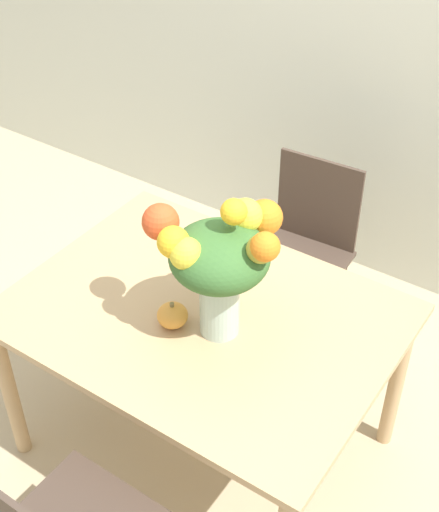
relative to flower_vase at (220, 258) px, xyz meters
name	(u,v)px	position (x,y,z in m)	size (l,w,h in m)	color
ground_plane	(205,443)	(-0.10, 0.03, -1.05)	(12.00, 12.00, 0.00)	tan
wall_back	(396,20)	(-0.10, 1.53, 0.30)	(8.00, 0.06, 2.70)	silver
dining_table	(203,330)	(-0.10, 0.03, -0.40)	(1.35, 1.00, 0.75)	tan
flower_vase	(220,258)	(0.00, 0.00, 0.00)	(0.46, 0.42, 0.53)	#B2CCBC
pumpkin	(172,315)	(-0.14, -0.08, -0.27)	(0.11, 0.11, 0.10)	gold
dining_chair_near_window	(303,252)	(-0.13, 0.88, -0.59)	(0.44, 0.44, 0.88)	#47382D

